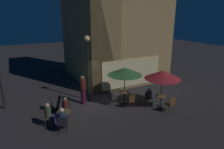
# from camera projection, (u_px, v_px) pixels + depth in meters

# --- Properties ---
(ground_plane) EXTENTS (60.00, 60.00, 0.00)m
(ground_plane) POSITION_uv_depth(u_px,v_px,m) (86.00, 104.00, 12.70)
(ground_plane) COLOR #2A2728
(cafe_building) EXTENTS (7.09, 7.88, 9.33)m
(cafe_building) POSITION_uv_depth(u_px,v_px,m) (106.00, 25.00, 15.84)
(cafe_building) COLOR #A88551
(cafe_building) RESTS_ON ground
(street_lamp_near_corner) EXTENTS (0.37, 0.37, 4.27)m
(street_lamp_near_corner) POSITION_uv_depth(u_px,v_px,m) (87.00, 53.00, 12.26)
(street_lamp_near_corner) COLOR black
(street_lamp_near_corner) RESTS_ON ground
(menu_sandwich_board) EXTENTS (0.65, 0.56, 0.89)m
(menu_sandwich_board) POSITION_uv_depth(u_px,v_px,m) (56.00, 103.00, 11.69)
(menu_sandwich_board) COLOR black
(menu_sandwich_board) RESTS_ON ground
(cafe_table_0) EXTENTS (0.63, 0.63, 0.76)m
(cafe_table_0) POSITION_uv_depth(u_px,v_px,m) (124.00, 96.00, 12.68)
(cafe_table_0) COLOR black
(cafe_table_0) RESTS_ON ground
(cafe_table_1) EXTENTS (0.62, 0.62, 0.71)m
(cafe_table_1) POSITION_uv_depth(u_px,v_px,m) (161.00, 100.00, 12.17)
(cafe_table_1) COLOR black
(cafe_table_1) RESTS_ON ground
(cafe_table_2) EXTENTS (0.70, 0.70, 0.71)m
(cafe_table_2) POSITION_uv_depth(u_px,v_px,m) (64.00, 115.00, 10.22)
(cafe_table_2) COLOR black
(cafe_table_2) RESTS_ON ground
(patio_umbrella_0) EXTENTS (2.15, 2.15, 2.36)m
(patio_umbrella_0) POSITION_uv_depth(u_px,v_px,m) (125.00, 71.00, 12.21)
(patio_umbrella_0) COLOR black
(patio_umbrella_0) RESTS_ON ground
(patio_umbrella_1) EXTENTS (2.14, 2.14, 2.33)m
(patio_umbrella_1) POSITION_uv_depth(u_px,v_px,m) (163.00, 75.00, 11.70)
(patio_umbrella_1) COLOR black
(patio_umbrella_1) RESTS_ON ground
(cafe_chair_0) EXTENTS (0.45, 0.45, 0.91)m
(cafe_chair_0) POSITION_uv_depth(u_px,v_px,m) (112.00, 97.00, 12.32)
(cafe_chair_0) COLOR #212527
(cafe_chair_0) RESTS_ON ground
(cafe_chair_1) EXTENTS (0.40, 0.40, 0.92)m
(cafe_chair_1) POSITION_uv_depth(u_px,v_px,m) (131.00, 100.00, 11.93)
(cafe_chair_1) COLOR #4D2F19
(cafe_chair_1) RESTS_ON ground
(cafe_chair_2) EXTENTS (0.51, 0.51, 0.93)m
(cafe_chair_2) POSITION_uv_depth(u_px,v_px,m) (147.00, 99.00, 12.05)
(cafe_chair_2) COLOR black
(cafe_chair_2) RESTS_ON ground
(cafe_chair_3) EXTENTS (0.42, 0.42, 0.96)m
(cafe_chair_3) POSITION_uv_depth(u_px,v_px,m) (171.00, 103.00, 11.41)
(cafe_chair_3) COLOR brown
(cafe_chair_3) RESTS_ON ground
(cafe_chair_4) EXTENTS (0.57, 0.57, 0.93)m
(cafe_chair_4) POSITION_uv_depth(u_px,v_px,m) (66.00, 107.00, 10.95)
(cafe_chair_4) COLOR #232724
(cafe_chair_4) RESTS_ON ground
(cafe_chair_5) EXTENTS (0.50, 0.50, 0.93)m
(cafe_chair_5) POSITION_uv_depth(u_px,v_px,m) (46.00, 116.00, 10.04)
(cafe_chair_5) COLOR #542F25
(cafe_chair_5) RESTS_ON ground
(cafe_chair_6) EXTENTS (0.55, 0.55, 0.91)m
(cafe_chair_6) POSITION_uv_depth(u_px,v_px,m) (62.00, 123.00, 9.42)
(cafe_chair_6) COLOR black
(cafe_chair_6) RESTS_ON ground
(patron_seated_0) EXTENTS (0.53, 0.45, 1.27)m
(patron_seated_0) POSITION_uv_depth(u_px,v_px,m) (150.00, 97.00, 12.02)
(patron_seated_0) COLOR #37423C
(patron_seated_0) RESTS_ON ground
(patron_seated_1) EXTENTS (0.43, 0.51, 1.20)m
(patron_seated_1) POSITION_uv_depth(u_px,v_px,m) (65.00, 107.00, 10.77)
(patron_seated_1) COLOR black
(patron_seated_1) RESTS_ON ground
(patron_seated_2) EXTENTS (0.51, 0.39, 1.26)m
(patron_seated_2) POSITION_uv_depth(u_px,v_px,m) (49.00, 113.00, 10.02)
(patron_seated_2) COLOR navy
(patron_seated_2) RESTS_ON ground
(patron_seated_3) EXTENTS (0.46, 0.55, 1.29)m
(patron_seated_3) POSITION_uv_depth(u_px,v_px,m) (62.00, 118.00, 9.50)
(patron_seated_3) COLOR black
(patron_seated_3) RESTS_ON ground
(patron_standing_4) EXTENTS (0.36, 0.36, 1.86)m
(patron_standing_4) POSITION_uv_depth(u_px,v_px,m) (83.00, 90.00, 12.45)
(patron_standing_4) COLOR #421126
(patron_standing_4) RESTS_ON ground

